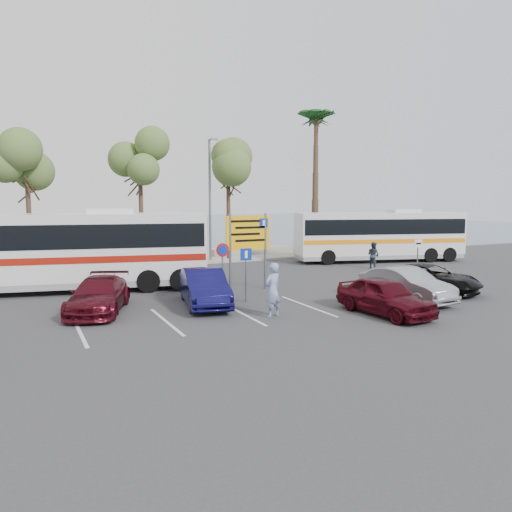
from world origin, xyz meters
name	(u,v)px	position (x,y,z in m)	size (l,w,h in m)	color
ground	(259,305)	(0.00, 0.00, 0.00)	(120.00, 120.00, 0.00)	#333336
kerb_strip	(165,263)	(0.00, 14.00, 0.07)	(44.00, 2.40, 0.15)	#9C9A8E
seawall	(158,256)	(0.00, 16.00, 0.30)	(48.00, 0.80, 0.60)	#A19981
sea	(82,227)	(0.00, 60.00, 0.01)	(140.00, 140.00, 0.00)	#455A6F
tree_left	(27,168)	(-8.00, 14.00, 6.00)	(3.20, 3.20, 7.20)	#382619
tree_mid	(140,160)	(-1.50, 14.00, 6.65)	(3.20, 3.20, 8.00)	#382619
tree_right	(228,171)	(4.50, 14.00, 6.17)	(3.20, 3.20, 7.40)	#382619
palm_tree	(316,122)	(11.50, 14.00, 9.87)	(4.80, 4.80, 11.20)	#382619
street_lamp_right	(210,194)	(3.00, 13.52, 4.60)	(0.45, 1.15, 8.01)	slate
direction_sign	(248,239)	(1.00, 3.20, 2.43)	(2.20, 0.12, 3.60)	slate
sign_no_stop	(223,261)	(-0.60, 2.38, 1.58)	(0.60, 0.08, 2.35)	slate
sign_parking	(246,267)	(-0.20, 0.79, 1.47)	(0.50, 0.07, 2.25)	slate
sign_taxi	(418,255)	(9.80, 1.49, 1.42)	(0.50, 0.07, 2.20)	slate
lane_markings	(243,313)	(-1.14, -1.00, 0.00)	(12.02, 4.20, 0.01)	silver
coach_bus_left	(70,253)	(-6.50, 6.50, 1.78)	(12.59, 5.05, 3.84)	silver
coach_bus_right	(379,237)	(13.54, 9.06, 1.65)	(11.64, 5.38, 3.56)	silver
car_blue	(204,288)	(-2.00, 0.88, 0.73)	(1.56, 4.46, 1.47)	#12104E
car_maroon	(99,295)	(-6.00, 1.50, 0.66)	(1.84, 4.52, 1.31)	#4F0D18
car_red	(385,296)	(3.50, -3.50, 0.70)	(1.65, 4.09, 1.39)	#4A0A14
suv_black	(429,278)	(8.30, -0.87, 0.64)	(2.12, 4.59, 1.28)	black
car_silver_b	(406,285)	(5.90, -1.99, 0.71)	(1.50, 4.31, 1.42)	#949499
pedestrian_near	(273,290)	(-0.40, -2.00, 0.99)	(0.72, 0.48, 1.99)	#7E8FB8
pedestrian_far	(373,255)	(11.00, 6.50, 0.81)	(0.79, 0.61, 1.62)	#2F3646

